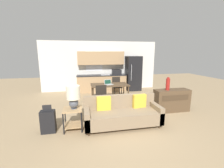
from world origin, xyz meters
name	(u,v)px	position (x,y,z in m)	size (l,w,h in m)	color
ground_plane	(122,128)	(0.00, 0.00, 0.00)	(20.00, 20.00, 0.00)	#9E8460
wall_back	(101,66)	(0.00, 4.63, 1.35)	(6.40, 0.07, 2.70)	silver
kitchen_counter	(102,76)	(0.02, 4.33, 0.84)	(2.67, 0.65, 2.15)	tan
refrigerator	(133,73)	(1.77, 4.21, 0.95)	(0.79, 0.76, 1.90)	black
dining_table	(110,86)	(0.09, 2.39, 0.69)	(1.57, 0.83, 0.76)	brown
couch	(122,114)	(0.04, 0.18, 0.34)	(2.14, 0.80, 0.85)	#3D2D1E
side_table	(73,115)	(-1.33, 0.19, 0.40)	(0.49, 0.49, 0.59)	tan
table_lamp	(73,95)	(-1.30, 0.20, 0.96)	(0.36, 0.36, 0.62)	#4C515B
credenza	(172,100)	(2.06, 0.88, 0.40)	(1.24, 0.44, 0.79)	brown
vase	(168,84)	(1.86, 0.87, 1.00)	(0.13, 0.13, 0.45)	maroon
dining_chair_far_right	(117,85)	(0.59, 3.20, 0.52)	(0.44, 0.44, 0.92)	black
dining_chair_near_left	(100,95)	(-0.41, 1.62, 0.52)	(0.47, 0.47, 0.92)	black
laptop	(108,83)	(0.04, 2.39, 0.80)	(0.38, 0.34, 0.20)	#B7BABC
suitcase	(48,121)	(-1.96, 0.15, 0.30)	(0.36, 0.22, 0.75)	black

